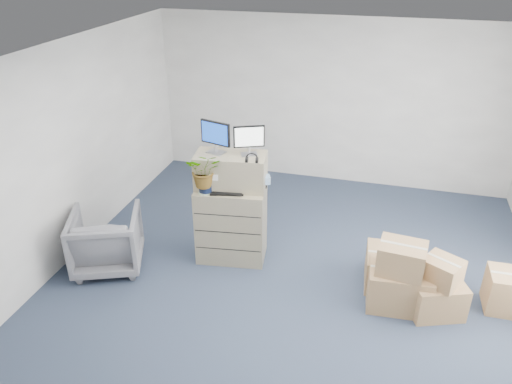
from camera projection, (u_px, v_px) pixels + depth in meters
The scene contains 16 objects.
ground at pixel (286, 299), 6.01m from camera, with size 7.00×7.00×0.00m, color #253144.
wall_back at pixel (333, 103), 8.37m from camera, with size 6.00×0.02×2.80m, color #BBB8B2.
filing_cabinet_lower at pixel (231, 223), 6.59m from camera, with size 0.89×0.54×1.04m, color tan.
filing_cabinet_upper at pixel (231, 171), 6.29m from camera, with size 0.89×0.44×0.44m, color tan.
monitor_left at pixel (215, 135), 6.14m from camera, with size 0.41×0.21×0.41m.
monitor_right at pixel (249, 139), 6.08m from camera, with size 0.36×0.21×0.38m.
headphones at pixel (252, 159), 5.97m from camera, with size 0.15×0.15×0.02m, color black.
keyboard at pixel (227, 192), 6.23m from camera, with size 0.42×0.18×0.02m, color black.
mouse at pixel (257, 192), 6.22m from camera, with size 0.09×0.06×0.03m, color silver.
water_bottle at pixel (239, 178), 6.31m from camera, with size 0.07×0.07×0.26m, color gray.
phone_dock at pixel (224, 183), 6.38m from camera, with size 0.06×0.06×0.13m.
external_drive at pixel (259, 183), 6.41m from camera, with size 0.22×0.16×0.07m, color black.
tissue_box at pixel (260, 180), 6.31m from camera, with size 0.26×0.13×0.10m, color #3877C1.
potted_plant at pixel (205, 174), 6.13m from camera, with size 0.50×0.54×0.45m.
office_chair at pixel (106, 238), 6.43m from camera, with size 0.84×0.79×0.87m, color slate.
cardboard_boxes at pixel (427, 281), 5.85m from camera, with size 2.08×1.05×0.85m.
Camera 1 is at (0.90, -4.66, 3.91)m, focal length 35.00 mm.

